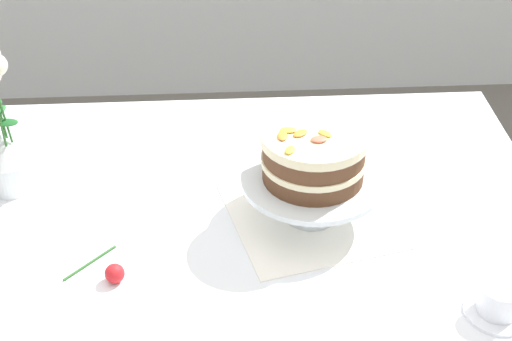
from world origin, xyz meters
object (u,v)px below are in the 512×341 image
at_px(dining_table, 221,261).
at_px(layer_cake, 313,154).
at_px(cake_stand, 311,183).
at_px(teacup, 499,302).
at_px(fallen_rose, 113,273).

height_order(dining_table, layer_cake, layer_cake).
bearing_deg(cake_stand, layer_cake, -144.39).
height_order(dining_table, teacup, teacup).
xyz_separation_m(cake_stand, fallen_rose, (-0.39, -0.17, -0.07)).
distance_m(layer_cake, fallen_rose, 0.45).
relative_size(teacup, fallen_rose, 1.03).
distance_m(cake_stand, teacup, 0.43).
height_order(dining_table, cake_stand, cake_stand).
height_order(cake_stand, teacup, cake_stand).
height_order(teacup, fallen_rose, teacup).
bearing_deg(fallen_rose, cake_stand, 23.77).
distance_m(cake_stand, fallen_rose, 0.43).
bearing_deg(cake_stand, teacup, -44.92).
distance_m(cake_stand, layer_cake, 0.07).
distance_m(layer_cake, teacup, 0.44).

